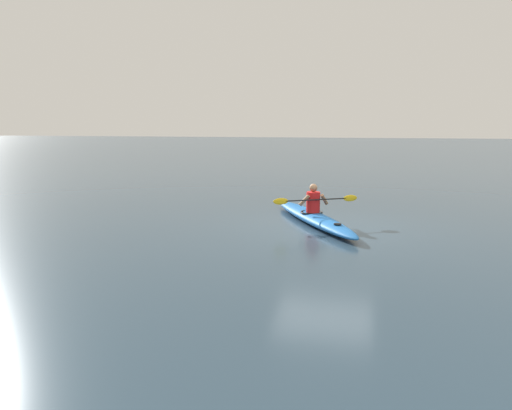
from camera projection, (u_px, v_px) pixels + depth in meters
ground_plane at (326, 228)px, 11.68m from camera, size 160.00×160.00×0.00m
kayak at (313, 217)px, 12.22m from camera, size 3.00×4.67×0.29m
kayaker at (313, 200)px, 12.12m from camera, size 2.06×1.17×0.75m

